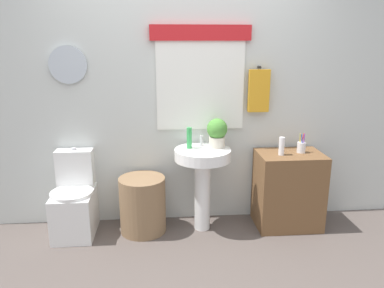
{
  "coord_description": "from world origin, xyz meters",
  "views": [
    {
      "loc": [
        -0.2,
        -2.42,
        1.76
      ],
      "look_at": [
        0.08,
        0.8,
        0.87
      ],
      "focal_mm": 34.84,
      "sensor_mm": 36.0,
      "label": 1
    }
  ],
  "objects_px": {
    "toilet": "(75,202)",
    "soap_bottle": "(189,138)",
    "laundry_hamper": "(143,205)",
    "wooden_cabinet": "(288,190)",
    "pedestal_sink": "(203,169)",
    "potted_plant": "(217,132)",
    "lotion_bottle": "(282,146)",
    "toothbrush_cup": "(301,147)"
  },
  "relations": [
    {
      "from": "potted_plant",
      "to": "toothbrush_cup",
      "type": "height_order",
      "value": "potted_plant"
    },
    {
      "from": "toilet",
      "to": "soap_bottle",
      "type": "distance_m",
      "value": 1.23
    },
    {
      "from": "pedestal_sink",
      "to": "lotion_bottle",
      "type": "xyz_separation_m",
      "value": [
        0.73,
        -0.04,
        0.22
      ]
    },
    {
      "from": "laundry_hamper",
      "to": "soap_bottle",
      "type": "bearing_deg",
      "value": 6.38
    },
    {
      "from": "laundry_hamper",
      "to": "lotion_bottle",
      "type": "distance_m",
      "value": 1.41
    },
    {
      "from": "lotion_bottle",
      "to": "wooden_cabinet",
      "type": "bearing_deg",
      "value": 20.56
    },
    {
      "from": "pedestal_sink",
      "to": "soap_bottle",
      "type": "bearing_deg",
      "value": 157.38
    },
    {
      "from": "toilet",
      "to": "pedestal_sink",
      "type": "bearing_deg",
      "value": -1.63
    },
    {
      "from": "laundry_hamper",
      "to": "wooden_cabinet",
      "type": "relative_size",
      "value": 0.73
    },
    {
      "from": "pedestal_sink",
      "to": "soap_bottle",
      "type": "xyz_separation_m",
      "value": [
        -0.12,
        0.05,
        0.29
      ]
    },
    {
      "from": "laundry_hamper",
      "to": "potted_plant",
      "type": "bearing_deg",
      "value": 4.85
    },
    {
      "from": "pedestal_sink",
      "to": "soap_bottle",
      "type": "distance_m",
      "value": 0.32
    },
    {
      "from": "wooden_cabinet",
      "to": "soap_bottle",
      "type": "xyz_separation_m",
      "value": [
        -0.96,
        0.05,
        0.53
      ]
    },
    {
      "from": "toothbrush_cup",
      "to": "pedestal_sink",
      "type": "bearing_deg",
      "value": -178.8
    },
    {
      "from": "wooden_cabinet",
      "to": "soap_bottle",
      "type": "height_order",
      "value": "soap_bottle"
    },
    {
      "from": "toilet",
      "to": "potted_plant",
      "type": "height_order",
      "value": "potted_plant"
    },
    {
      "from": "potted_plant",
      "to": "laundry_hamper",
      "type": "bearing_deg",
      "value": -175.15
    },
    {
      "from": "toilet",
      "to": "potted_plant",
      "type": "xyz_separation_m",
      "value": [
        1.34,
        0.03,
        0.64
      ]
    },
    {
      "from": "potted_plant",
      "to": "lotion_bottle",
      "type": "xyz_separation_m",
      "value": [
        0.59,
        -0.1,
        -0.12
      ]
    },
    {
      "from": "laundry_hamper",
      "to": "wooden_cabinet",
      "type": "xyz_separation_m",
      "value": [
        1.4,
        0.0,
        0.1
      ]
    },
    {
      "from": "toothbrush_cup",
      "to": "laundry_hamper",
      "type": "bearing_deg",
      "value": -179.25
    },
    {
      "from": "soap_bottle",
      "to": "toothbrush_cup",
      "type": "xyz_separation_m",
      "value": [
        1.06,
        -0.03,
        -0.11
      ]
    },
    {
      "from": "potted_plant",
      "to": "toothbrush_cup",
      "type": "distance_m",
      "value": 0.82
    },
    {
      "from": "wooden_cabinet",
      "to": "soap_bottle",
      "type": "relative_size",
      "value": 3.74
    },
    {
      "from": "laundry_hamper",
      "to": "soap_bottle",
      "type": "xyz_separation_m",
      "value": [
        0.45,
        0.05,
        0.63
      ]
    },
    {
      "from": "soap_bottle",
      "to": "toothbrush_cup",
      "type": "bearing_deg",
      "value": -1.63
    },
    {
      "from": "laundry_hamper",
      "to": "toothbrush_cup",
      "type": "height_order",
      "value": "toothbrush_cup"
    },
    {
      "from": "potted_plant",
      "to": "wooden_cabinet",
      "type": "bearing_deg",
      "value": -4.92
    },
    {
      "from": "soap_bottle",
      "to": "pedestal_sink",
      "type": "bearing_deg",
      "value": -22.62
    },
    {
      "from": "toothbrush_cup",
      "to": "potted_plant",
      "type": "bearing_deg",
      "value": 177.14
    },
    {
      "from": "pedestal_sink",
      "to": "lotion_bottle",
      "type": "distance_m",
      "value": 0.76
    },
    {
      "from": "toilet",
      "to": "toothbrush_cup",
      "type": "xyz_separation_m",
      "value": [
        2.14,
        -0.01,
        0.49
      ]
    },
    {
      "from": "laundry_hamper",
      "to": "pedestal_sink",
      "type": "distance_m",
      "value": 0.66
    },
    {
      "from": "toilet",
      "to": "toothbrush_cup",
      "type": "distance_m",
      "value": 2.2
    },
    {
      "from": "pedestal_sink",
      "to": "lotion_bottle",
      "type": "relative_size",
      "value": 4.7
    },
    {
      "from": "pedestal_sink",
      "to": "potted_plant",
      "type": "height_order",
      "value": "potted_plant"
    },
    {
      "from": "pedestal_sink",
      "to": "wooden_cabinet",
      "type": "bearing_deg",
      "value": 0.0
    },
    {
      "from": "laundry_hamper",
      "to": "pedestal_sink",
      "type": "bearing_deg",
      "value": 0.0
    },
    {
      "from": "laundry_hamper",
      "to": "pedestal_sink",
      "type": "xyz_separation_m",
      "value": [
        0.57,
        0.0,
        0.34
      ]
    },
    {
      "from": "pedestal_sink",
      "to": "potted_plant",
      "type": "distance_m",
      "value": 0.38
    },
    {
      "from": "toothbrush_cup",
      "to": "lotion_bottle",
      "type": "bearing_deg",
      "value": -164.35
    },
    {
      "from": "potted_plant",
      "to": "toilet",
      "type": "bearing_deg",
      "value": -178.89
    }
  ]
}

